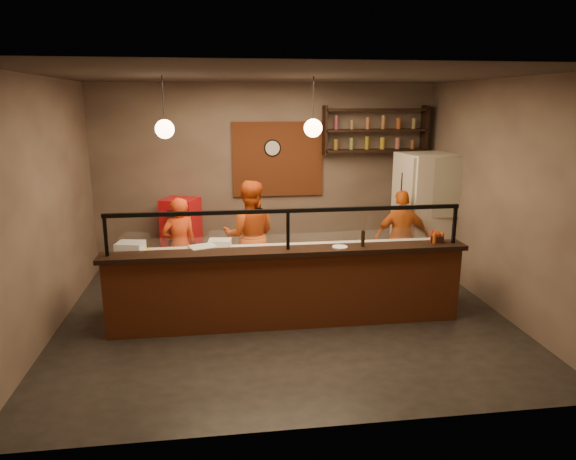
{
  "coord_description": "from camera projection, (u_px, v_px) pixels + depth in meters",
  "views": [
    {
      "loc": [
        -0.84,
        -6.52,
        2.89
      ],
      "look_at": [
        0.08,
        0.3,
        1.16
      ],
      "focal_mm": 32.0,
      "sensor_mm": 36.0,
      "label": 1
    }
  ],
  "objects": [
    {
      "name": "cook_left",
      "position": [
        180.0,
        246.0,
        7.84
      ],
      "size": [
        0.64,
        0.53,
        1.49
      ],
      "primitive_type": "imported",
      "rotation": [
        0.0,
        0.0,
        3.52
      ],
      "color": "#E74315",
      "rests_on": "floor"
    },
    {
      "name": "floor",
      "position": [
        285.0,
        317.0,
        7.08
      ],
      "size": [
        6.0,
        6.0,
        0.0
      ],
      "primitive_type": "plane",
      "color": "black",
      "rests_on": "ground"
    },
    {
      "name": "wall_clock",
      "position": [
        272.0,
        148.0,
        8.95
      ],
      "size": [
        0.3,
        0.04,
        0.3
      ],
      "primitive_type": "cylinder",
      "rotation": [
        1.57,
        0.0,
        0.0
      ],
      "color": "black",
      "rests_on": "wall_back"
    },
    {
      "name": "service_counter",
      "position": [
        288.0,
        290.0,
        6.67
      ],
      "size": [
        4.6,
        0.25,
        1.0
      ],
      "primitive_type": "cube",
      "color": "brown",
      "rests_on": "floor"
    },
    {
      "name": "pendant_left",
      "position": [
        165.0,
        129.0,
        6.46
      ],
      "size": [
        0.24,
        0.24,
        0.77
      ],
      "color": "black",
      "rests_on": "ceiling"
    },
    {
      "name": "cook_mid",
      "position": [
        250.0,
        236.0,
        7.97
      ],
      "size": [
        0.9,
        0.73,
        1.73
      ],
      "primitive_type": "imported",
      "rotation": [
        0.0,
        0.0,
        3.05
      ],
      "color": "#D04C13",
      "rests_on": "floor"
    },
    {
      "name": "wall_shelving",
      "position": [
        375.0,
        130.0,
        8.98
      ],
      "size": [
        1.84,
        0.28,
        0.85
      ],
      "color": "black",
      "rests_on": "wall_back"
    },
    {
      "name": "small_plate",
      "position": [
        340.0,
        247.0,
        6.61
      ],
      "size": [
        0.26,
        0.26,
        0.01
      ],
      "primitive_type": "cylinder",
      "rotation": [
        0.0,
        0.0,
        -0.42
      ],
      "color": "silver",
      "rests_on": "counter_ledge"
    },
    {
      "name": "red_cooler",
      "position": [
        182.0,
        236.0,
        8.79
      ],
      "size": [
        0.71,
        0.68,
        1.3
      ],
      "primitive_type": "cube",
      "rotation": [
        0.0,
        0.0,
        -0.38
      ],
      "color": "red",
      "rests_on": "floor"
    },
    {
      "name": "counter_ledge",
      "position": [
        288.0,
        251.0,
        6.54
      ],
      "size": [
        4.7,
        0.37,
        0.06
      ],
      "primitive_type": "cube",
      "color": "black",
      "rests_on": "service_counter"
    },
    {
      "name": "pendant_right",
      "position": [
        313.0,
        128.0,
        6.71
      ],
      "size": [
        0.24,
        0.24,
        0.77
      ],
      "color": "black",
      "rests_on": "ceiling"
    },
    {
      "name": "ceiling",
      "position": [
        285.0,
        75.0,
        6.3
      ],
      "size": [
        6.0,
        6.0,
        0.0
      ],
      "primitive_type": "plane",
      "rotation": [
        3.14,
        0.0,
        0.0
      ],
      "color": "#3A322D",
      "rests_on": "wall_back"
    },
    {
      "name": "wall_back",
      "position": [
        267.0,
        176.0,
        9.1
      ],
      "size": [
        6.0,
        0.0,
        6.0
      ],
      "primitive_type": "plane",
      "rotation": [
        1.57,
        0.0,
        0.0
      ],
      "color": "#7D6B5C",
      "rests_on": "floor"
    },
    {
      "name": "pepper_mill",
      "position": [
        363.0,
        238.0,
        6.63
      ],
      "size": [
        0.06,
        0.06,
        0.22
      ],
      "primitive_type": "cylinder",
      "rotation": [
        0.0,
        0.0,
        -0.33
      ],
      "color": "black",
      "rests_on": "counter_ledge"
    },
    {
      "name": "condiment_caddy",
      "position": [
        437.0,
        239.0,
        6.85
      ],
      "size": [
        0.19,
        0.17,
        0.09
      ],
      "primitive_type": "cube",
      "rotation": [
        0.0,
        0.0,
        -0.31
      ],
      "color": "black",
      "rests_on": "counter_ledge"
    },
    {
      "name": "brick_patch",
      "position": [
        278.0,
        159.0,
        9.02
      ],
      "size": [
        1.6,
        0.04,
        1.3
      ],
      "primitive_type": "cube",
      "color": "brown",
      "rests_on": "wall_back"
    },
    {
      "name": "rolling_pin",
      "position": [
        134.0,
        252.0,
        6.89
      ],
      "size": [
        0.36,
        0.12,
        0.06
      ],
      "primitive_type": "cylinder",
      "rotation": [
        0.0,
        1.57,
        -0.16
      ],
      "color": "yellow",
      "rests_on": "worktop"
    },
    {
      "name": "sneeze_guard",
      "position": [
        288.0,
        225.0,
        6.46
      ],
      "size": [
        4.5,
        0.05,
        0.52
      ],
      "color": "white",
      "rests_on": "counter_ledge"
    },
    {
      "name": "prep_tub_b",
      "position": [
        220.0,
        245.0,
        7.04
      ],
      "size": [
        0.33,
        0.27,
        0.15
      ],
      "primitive_type": "cube",
      "rotation": [
        0.0,
        0.0,
        -0.12
      ],
      "color": "silver",
      "rests_on": "worktop"
    },
    {
      "name": "prep_tub_a",
      "position": [
        130.0,
        248.0,
        6.83
      ],
      "size": [
        0.39,
        0.34,
        0.17
      ],
      "primitive_type": "cube",
      "rotation": [
        0.0,
        0.0,
        -0.19
      ],
      "color": "silver",
      "rests_on": "worktop"
    },
    {
      "name": "wall_right",
      "position": [
        500.0,
        197.0,
        7.08
      ],
      "size": [
        0.0,
        5.0,
        5.0
      ],
      "primitive_type": "plane",
      "rotation": [
        1.57,
        0.0,
        -1.57
      ],
      "color": "#7D6B5C",
      "rests_on": "floor"
    },
    {
      "name": "prep_tub_c",
      "position": [
        203.0,
        252.0,
        6.67
      ],
      "size": [
        0.4,
        0.36,
        0.16
      ],
      "primitive_type": "cube",
      "rotation": [
        0.0,
        0.0,
        0.36
      ],
      "color": "white",
      "rests_on": "worktop"
    },
    {
      "name": "wall_left",
      "position": [
        43.0,
        209.0,
        6.3
      ],
      "size": [
        0.0,
        5.0,
        5.0
      ],
      "primitive_type": "plane",
      "rotation": [
        1.57,
        0.0,
        1.57
      ],
      "color": "#7D6B5C",
      "rests_on": "floor"
    },
    {
      "name": "worktop_cabinet",
      "position": [
        283.0,
        283.0,
        7.17
      ],
      "size": [
        4.6,
        0.75,
        0.85
      ],
      "primitive_type": "cube",
      "color": "gray",
      "rests_on": "floor"
    },
    {
      "name": "pizza_dough",
      "position": [
        263.0,
        251.0,
        6.98
      ],
      "size": [
        0.54,
        0.54,
        0.01
      ],
      "primitive_type": "cylinder",
      "rotation": [
        0.0,
        0.0,
        -0.06
      ],
      "color": "beige",
      "rests_on": "worktop"
    },
    {
      "name": "worktop",
      "position": [
        283.0,
        252.0,
        7.06
      ],
      "size": [
        4.6,
        0.75,
        0.05
      ],
      "primitive_type": "cube",
      "color": "white",
      "rests_on": "worktop_cabinet"
    },
    {
      "name": "fridge",
      "position": [
        425.0,
        214.0,
        8.69
      ],
      "size": [
        0.98,
        0.93,
        2.06
      ],
      "primitive_type": "cube",
      "rotation": [
        0.0,
        0.0,
        0.16
      ],
      "color": "beige",
      "rests_on": "floor"
    },
    {
      "name": "wall_front",
      "position": [
        323.0,
        260.0,
        4.29
      ],
      "size": [
        6.0,
        0.0,
        6.0
      ],
      "primitive_type": "plane",
      "rotation": [
        -1.57,
        0.0,
        0.0
      ],
      "color": "#7D6B5C",
      "rests_on": "floor"
    },
    {
      "name": "cook_right",
      "position": [
        401.0,
        238.0,
        8.21
      ],
      "size": [
        0.91,
        0.39,
        1.54
      ],
      "primitive_type": "imported",
      "rotation": [
        0.0,
        0.0,
        3.12
      ],
      "color": "#DA5F14",
      "rests_on": "floor"
    }
  ]
}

